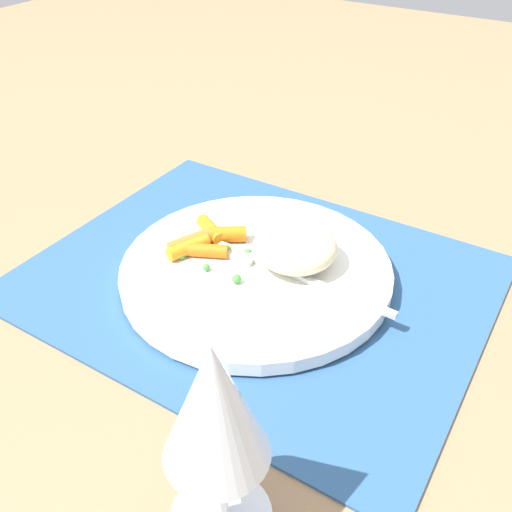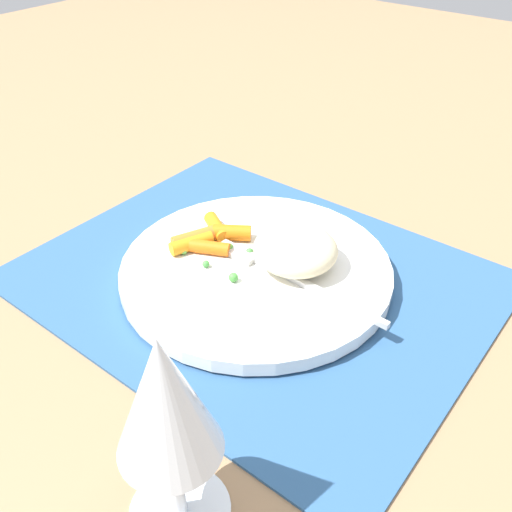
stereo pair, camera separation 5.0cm
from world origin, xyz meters
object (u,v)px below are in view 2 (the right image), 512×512
Objects in this scene: rice_mound at (295,249)px; wine_glass at (165,405)px; plate at (256,270)px; carrot_portion at (208,237)px; fork at (279,273)px.

wine_glass reaches higher than rice_mound.
wine_glass reaches higher than plate.
plate is 3.24× the size of rice_mound.
carrot_portion is 0.42× the size of fork.
carrot_portion is at bearing -51.89° from wine_glass.
wine_glass is at bearing 116.75° from plate.
rice_mound is at bearing -71.56° from wine_glass.
rice_mound reaches higher than fork.
carrot_portion is at bearing 15.36° from rice_mound.
rice_mound is 0.53× the size of wine_glass.
carrot_portion reaches higher than plate.
carrot_portion is (0.09, 0.03, -0.01)m from rice_mound.
wine_glass reaches higher than fork.
fork is (-0.09, -0.00, -0.00)m from carrot_portion.
wine_glass is (-0.08, 0.22, 0.08)m from fork.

